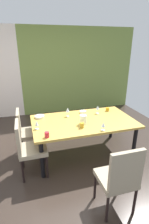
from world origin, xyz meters
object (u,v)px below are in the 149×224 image
wine_glass_right (68,110)px  wine_glass_west (37,124)px  serving_bowl_rear (40,117)px  serving_bowl_east (83,112)px  cup_near_shelf (47,135)px  wine_glass_center (103,125)px  chair_head_near (119,177)px  chair_left_near (28,146)px  pitcher_front (83,119)px  chair_left_far (26,130)px  dining_table (83,124)px  cup_near_window (82,125)px  cup_north (107,109)px  wine_glass_corner (98,108)px

wine_glass_right → wine_glass_west: bearing=-148.0°
serving_bowl_rear → wine_glass_right: bearing=-8.9°
serving_bowl_east → cup_near_shelf: cup_near_shelf is taller
serving_bowl_rear → wine_glass_center: bearing=-41.1°
chair_head_near → wine_glass_west: chair_head_near is taller
chair_left_near → pitcher_front: size_ratio=5.66×
pitcher_front → chair_left_far: bearing=156.1°
wine_glass_west → serving_bowl_rear: size_ratio=0.79×
dining_table → cup_near_window: bearing=-114.5°
wine_glass_west → dining_table: bearing=7.5°
serving_bowl_east → cup_north: 0.54m
wine_glass_corner → serving_bowl_east: 0.31m
chair_head_near → wine_glass_center: size_ratio=7.21×
chair_head_near → serving_bowl_east: size_ratio=7.33×
cup_north → wine_glass_corner: bearing=-165.7°
chair_left_far → wine_glass_right: (0.81, -0.02, 0.33)m
chair_left_near → cup_near_window: (0.92, 0.02, 0.24)m
cup_near_shelf → cup_north: bearing=28.7°
serving_bowl_east → cup_north: cup_north is taller
chair_left_far → serving_bowl_east: size_ratio=6.84×
chair_left_near → serving_bowl_east: size_ratio=7.05×
wine_glass_west → wine_glass_right: size_ratio=0.82×
dining_table → wine_glass_right: wine_glass_right is taller
serving_bowl_rear → serving_bowl_east: size_ratio=1.39×
dining_table → wine_glass_right: 0.42m
chair_left_far → serving_bowl_rear: 0.36m
dining_table → serving_bowl_east: 0.39m
wine_glass_corner → wine_glass_west: bearing=-163.4°
chair_left_far → wine_glass_center: size_ratio=6.72×
wine_glass_center → chair_left_near: bearing=172.2°
cup_north → cup_near_window: size_ratio=0.83×
chair_head_near → cup_north: 1.81m
chair_head_near → wine_glass_right: chair_head_near is taller
dining_table → wine_glass_center: size_ratio=13.76×
chair_left_far → cup_near_window: chair_left_far is taller
wine_glass_west → wine_glass_right: (0.63, 0.40, 0.03)m
wine_glass_corner → cup_north: 0.28m
dining_table → chair_left_near: bearing=-164.1°
chair_left_far → cup_north: chair_left_far is taller
wine_glass_west → pitcher_front: bearing=-1.8°
wine_glass_west → serving_bowl_rear: (0.09, 0.48, -0.08)m
wine_glass_right → pitcher_front: 0.46m
cup_north → wine_glass_right: bearing=-177.0°
wine_glass_right → dining_table: bearing=-50.4°
chair_left_near → wine_glass_west: 0.39m
dining_table → serving_bowl_rear: (-0.77, 0.37, 0.09)m
wine_glass_west → chair_left_far: bearing=113.5°
serving_bowl_east → cup_near_window: cup_near_window is taller
chair_left_near → cup_near_window: 0.95m
wine_glass_corner → cup_north: wine_glass_corner is taller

